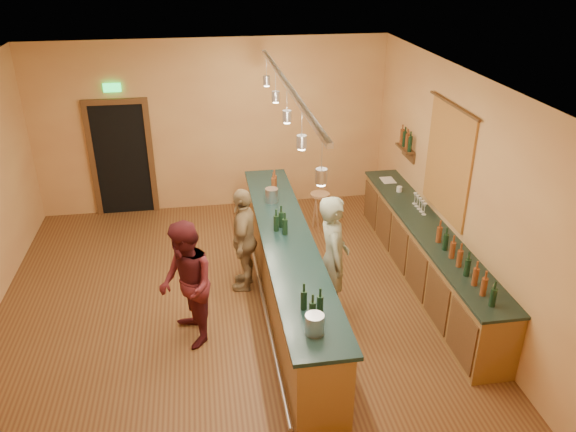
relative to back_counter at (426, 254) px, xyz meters
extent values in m
plane|color=#5D311A|center=(-2.97, -0.18, -0.49)|extent=(7.00, 7.00, 0.00)
cube|color=silver|center=(-2.97, -0.18, 2.71)|extent=(6.50, 7.00, 0.02)
cube|color=#C17C48|center=(-2.97, 3.32, 1.11)|extent=(6.50, 0.02, 3.20)
cube|color=#C17C48|center=(-2.97, -3.68, 1.11)|extent=(6.50, 0.02, 3.20)
cube|color=#C17C48|center=(0.28, -0.18, 1.11)|extent=(0.02, 7.00, 3.20)
cube|color=black|center=(-4.67, 3.30, 0.56)|extent=(0.95, 0.06, 2.10)
cube|color=#463115|center=(-5.19, 3.28, 0.56)|extent=(0.10, 0.08, 2.10)
cube|color=#463115|center=(-4.14, 3.28, 0.56)|extent=(0.10, 0.08, 2.10)
cube|color=#463115|center=(-4.67, 3.28, 1.66)|extent=(1.15, 0.08, 0.10)
cube|color=#19E54C|center=(-4.67, 3.27, 1.91)|extent=(0.30, 0.04, 0.15)
cube|color=#A73E21|center=(0.26, 0.22, 1.36)|extent=(0.03, 1.40, 1.60)
cube|color=#463115|center=(0.19, 1.72, 1.06)|extent=(0.16, 0.55, 0.03)
cube|color=#463115|center=(0.26, 1.72, 0.96)|extent=(0.03, 0.55, 0.18)
cube|color=brown|center=(0.00, 0.02, -0.04)|extent=(0.55, 4.50, 0.90)
cube|color=black|center=(0.00, 0.02, 0.43)|extent=(0.60, 4.55, 0.04)
cylinder|color=silver|center=(0.00, 1.32, 0.50)|extent=(0.09, 0.09, 0.09)
cube|color=silver|center=(-0.03, 1.82, 0.46)|extent=(0.22, 0.30, 0.01)
cube|color=brown|center=(-2.13, -0.18, 0.01)|extent=(0.60, 5.00, 1.00)
cube|color=black|center=(-2.13, -0.18, 0.54)|extent=(0.70, 5.10, 0.05)
cylinder|color=silver|center=(-2.49, -0.18, -0.34)|extent=(0.05, 5.00, 0.05)
cylinder|color=silver|center=(-2.18, -2.28, 0.67)|extent=(0.20, 0.20, 0.22)
cylinder|color=silver|center=(-2.18, 1.02, 0.67)|extent=(0.20, 0.20, 0.22)
cube|color=silver|center=(-2.13, -0.18, 2.65)|extent=(0.06, 4.60, 0.05)
cylinder|color=silver|center=(-2.13, -2.18, 2.46)|extent=(0.01, 0.01, 0.35)
cylinder|color=#A5A5AD|center=(-2.13, -2.18, 2.26)|extent=(0.11, 0.11, 0.14)
cylinder|color=#FFEABF|center=(-2.13, -2.18, 2.18)|extent=(0.08, 0.08, 0.02)
cylinder|color=silver|center=(-2.13, -1.18, 2.46)|extent=(0.01, 0.01, 0.35)
cylinder|color=#A5A5AD|center=(-2.13, -1.18, 2.26)|extent=(0.11, 0.11, 0.14)
cylinder|color=#FFEABF|center=(-2.13, -1.18, 2.18)|extent=(0.08, 0.08, 0.02)
cylinder|color=silver|center=(-2.13, -0.18, 2.46)|extent=(0.01, 0.01, 0.35)
cylinder|color=#A5A5AD|center=(-2.13, -0.18, 2.26)|extent=(0.11, 0.11, 0.14)
cylinder|color=#FFEABF|center=(-2.13, -0.18, 2.18)|extent=(0.08, 0.08, 0.02)
cylinder|color=silver|center=(-2.13, 0.82, 2.46)|extent=(0.01, 0.01, 0.35)
cylinder|color=#A5A5AD|center=(-2.13, 0.82, 2.26)|extent=(0.11, 0.11, 0.14)
cylinder|color=#FFEABF|center=(-2.13, 0.82, 2.18)|extent=(0.08, 0.08, 0.02)
cylinder|color=silver|center=(-2.13, 1.82, 2.46)|extent=(0.01, 0.01, 0.35)
cylinder|color=#A5A5AD|center=(-2.13, 1.82, 2.26)|extent=(0.11, 0.11, 0.14)
cylinder|color=#FFEABF|center=(-2.13, 1.82, 2.18)|extent=(0.08, 0.08, 0.02)
imported|color=gray|center=(-1.58, -0.59, 0.41)|extent=(0.49, 0.70, 1.80)
imported|color=#59191E|center=(-3.50, -0.83, 0.36)|extent=(0.83, 0.96, 1.68)
imported|color=#997A51|center=(-2.68, 0.34, 0.31)|extent=(0.61, 1.00, 1.59)
cylinder|color=#A5704A|center=(-1.20, 1.98, 0.19)|extent=(0.34, 0.34, 0.04)
cylinder|color=#A5704A|center=(-1.07, 1.98, -0.16)|extent=(0.04, 0.04, 0.66)
cylinder|color=#A5704A|center=(-1.26, 2.10, -0.16)|extent=(0.04, 0.04, 0.66)
cylinder|color=#A5704A|center=(-1.26, 1.87, -0.16)|extent=(0.04, 0.04, 0.66)
camera|label=1|loc=(-3.19, -6.85, 4.19)|focal=35.00mm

